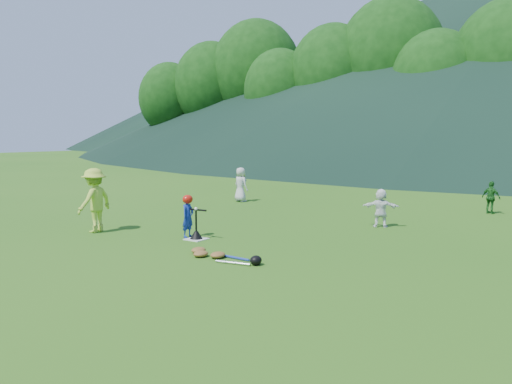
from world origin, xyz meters
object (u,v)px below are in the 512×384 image
at_px(fielder_a, 241,185).
at_px(fielder_c, 491,198).
at_px(adult_coach, 95,200).
at_px(batter_child, 188,217).
at_px(equipment_pile, 217,255).
at_px(batting_tee, 196,234).
at_px(fielder_d, 381,208).
at_px(home_plate, 196,239).

height_order(fielder_a, fielder_c, fielder_a).
bearing_deg(fielder_a, adult_coach, 106.38).
bearing_deg(batter_child, equipment_pile, -127.47).
relative_size(fielder_c, equipment_pile, 0.57).
xyz_separation_m(adult_coach, batting_tee, (2.76, 0.75, -0.69)).
bearing_deg(fielder_c, fielder_d, 86.85).
xyz_separation_m(batter_child, fielder_c, (5.39, 8.11, 0.01)).
bearing_deg(fielder_c, batting_tee, 81.15).
distance_m(fielder_d, equipment_pile, 5.37).
height_order(fielder_d, equipment_pile, fielder_d).
distance_m(adult_coach, fielder_c, 11.88).
bearing_deg(fielder_d, fielder_c, -135.22).
xyz_separation_m(home_plate, batting_tee, (0.00, 0.00, 0.12)).
bearing_deg(fielder_a, batting_tee, 130.60).
bearing_deg(adult_coach, equipment_pile, 76.62).
xyz_separation_m(batter_child, adult_coach, (-2.41, -0.84, 0.31)).
relative_size(home_plate, fielder_c, 0.44).
distance_m(fielder_a, batting_tee, 6.83).
relative_size(home_plate, batting_tee, 0.66).
bearing_deg(batting_tee, fielder_c, 58.40).
height_order(batter_child, fielder_d, fielder_d).
bearing_deg(batter_child, batting_tee, -109.66).
bearing_deg(batter_child, adult_coach, 104.34).
distance_m(batting_tee, equipment_pile, 1.91).
relative_size(fielder_c, fielder_d, 0.99).
bearing_deg(equipment_pile, batter_child, 147.45).
distance_m(batter_child, fielder_a, 6.58).
relative_size(adult_coach, equipment_pile, 0.91).
xyz_separation_m(batting_tee, equipment_pile, (1.55, -1.12, -0.06)).
relative_size(home_plate, adult_coach, 0.28).
bearing_deg(home_plate, batter_child, 165.27).
relative_size(fielder_a, equipment_pile, 0.70).
height_order(home_plate, fielder_d, fielder_d).
height_order(home_plate, fielder_c, fielder_c).
xyz_separation_m(batter_child, batting_tee, (0.34, -0.09, -0.38)).
bearing_deg(home_plate, batting_tee, 0.00).
height_order(home_plate, fielder_a, fielder_a).
xyz_separation_m(home_plate, fielder_a, (-3.14, 6.04, 0.62)).
xyz_separation_m(home_plate, adult_coach, (-2.76, -0.75, 0.81)).
relative_size(batter_child, equipment_pile, 0.56).
height_order(fielder_a, fielder_d, fielder_a).
bearing_deg(fielder_d, batter_child, 30.20).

